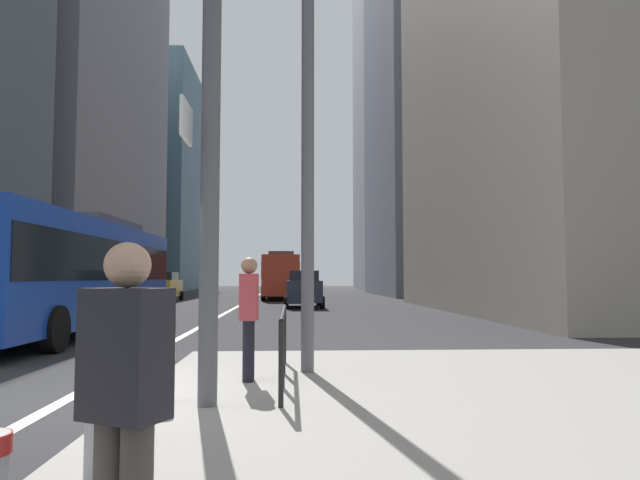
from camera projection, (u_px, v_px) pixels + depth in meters
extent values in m
plane|color=#28282B|center=(229.00, 311.00, 27.04)|extent=(160.00, 160.00, 0.00)
cube|color=gray|center=(522.00, 413.00, 6.39)|extent=(9.00, 10.00, 0.15)
cube|color=beige|center=(246.00, 302.00, 37.01)|extent=(0.20, 80.00, 0.01)
cube|color=gray|center=(62.00, 27.00, 47.10)|extent=(12.04, 24.84, 44.38)
cube|color=slate|center=(148.00, 183.00, 75.48)|extent=(13.00, 22.44, 28.15)
cube|color=slate|center=(444.00, 115.00, 53.02)|extent=(12.51, 17.91, 33.26)
cube|color=#9E9EA3|center=(399.00, 99.00, 75.31)|extent=(10.36, 17.02, 50.19)
cube|color=#14389E|center=(71.00, 273.00, 15.96)|extent=(2.68, 12.06, 2.75)
cube|color=black|center=(72.00, 260.00, 15.99)|extent=(2.72, 11.82, 1.10)
cube|color=#4C4C51|center=(96.00, 224.00, 17.86)|extent=(1.81, 4.36, 0.30)
cylinder|color=black|center=(55.00, 329.00, 12.09)|extent=(0.32, 1.00, 1.00)
cylinder|color=black|center=(150.00, 309.00, 19.76)|extent=(0.32, 1.00, 1.00)
cylinder|color=black|center=(79.00, 309.00, 19.68)|extent=(0.32, 1.00, 1.00)
cube|color=red|center=(282.00, 276.00, 42.81)|extent=(2.50, 11.04, 2.75)
cube|color=black|center=(282.00, 271.00, 42.84)|extent=(2.54, 10.82, 1.10)
cube|color=#4C4C51|center=(282.00, 254.00, 41.26)|extent=(1.75, 3.97, 0.30)
cylinder|color=black|center=(268.00, 291.00, 46.19)|extent=(0.30, 1.00, 1.00)
cylinder|color=black|center=(297.00, 291.00, 46.31)|extent=(0.30, 1.00, 1.00)
cylinder|color=black|center=(263.00, 293.00, 39.15)|extent=(0.30, 1.00, 1.00)
cylinder|color=black|center=(298.00, 293.00, 39.28)|extent=(0.30, 1.00, 1.00)
cube|color=gold|center=(163.00, 288.00, 38.27)|extent=(1.79, 4.30, 1.10)
cube|color=black|center=(164.00, 276.00, 38.47)|extent=(1.50, 2.32, 0.52)
cylinder|color=black|center=(172.00, 297.00, 36.82)|extent=(0.22, 0.64, 0.64)
cylinder|color=black|center=(144.00, 297.00, 36.73)|extent=(0.22, 0.64, 0.64)
cylinder|color=black|center=(181.00, 296.00, 39.73)|extent=(0.22, 0.64, 0.64)
cylinder|color=black|center=(155.00, 296.00, 39.65)|extent=(0.22, 0.64, 0.64)
cube|color=silver|center=(298.00, 284.00, 65.01)|extent=(1.90, 4.31, 1.10)
cube|color=black|center=(298.00, 277.00, 64.92)|extent=(1.56, 2.34, 0.52)
cylinder|color=black|center=(290.00, 288.00, 66.35)|extent=(0.24, 0.65, 0.64)
cylinder|color=black|center=(305.00, 288.00, 66.49)|extent=(0.24, 0.65, 0.64)
cylinder|color=black|center=(290.00, 289.00, 63.46)|extent=(0.24, 0.65, 0.64)
cylinder|color=black|center=(307.00, 289.00, 63.61)|extent=(0.24, 0.65, 0.64)
cube|color=#232838|center=(303.00, 291.00, 30.47)|extent=(1.87, 4.60, 1.10)
cube|color=black|center=(303.00, 276.00, 30.37)|extent=(1.54, 2.49, 0.52)
cylinder|color=black|center=(286.00, 300.00, 31.92)|extent=(0.23, 0.64, 0.64)
cylinder|color=black|center=(318.00, 300.00, 32.04)|extent=(0.23, 0.64, 0.64)
cylinder|color=black|center=(286.00, 303.00, 28.82)|extent=(0.23, 0.64, 0.64)
cylinder|color=black|center=(322.00, 302.00, 28.95)|extent=(0.23, 0.64, 0.64)
cylinder|color=#515156|center=(211.00, 143.00, 6.64)|extent=(0.22, 0.22, 6.00)
cube|color=white|center=(186.00, 122.00, 6.46)|extent=(0.04, 0.60, 0.44)
cylinder|color=#56565B|center=(308.00, 115.00, 9.00)|extent=(0.20, 0.20, 8.00)
cylinder|color=#99999E|center=(98.00, 417.00, 4.07)|extent=(0.18, 0.18, 0.90)
cylinder|color=white|center=(98.00, 402.00, 4.08)|extent=(0.19, 0.19, 0.16)
cylinder|color=#B21E19|center=(100.00, 359.00, 4.10)|extent=(0.20, 0.20, 0.08)
cylinder|color=#99999E|center=(134.00, 382.00, 5.33)|extent=(0.18, 0.18, 0.94)
cylinder|color=white|center=(134.00, 369.00, 5.34)|extent=(0.19, 0.19, 0.17)
cylinder|color=#B21E19|center=(135.00, 335.00, 5.36)|extent=(0.20, 0.20, 0.08)
cylinder|color=#99999E|center=(167.00, 362.00, 6.74)|extent=(0.18, 0.18, 0.90)
cylinder|color=white|center=(167.00, 352.00, 6.74)|extent=(0.19, 0.19, 0.16)
cylinder|color=#B21E19|center=(168.00, 326.00, 6.76)|extent=(0.20, 0.20, 0.08)
cylinder|color=black|center=(281.00, 364.00, 6.38)|extent=(0.06, 0.06, 0.95)
cylinder|color=black|center=(283.00, 351.00, 7.49)|extent=(0.06, 0.06, 0.95)
cylinder|color=black|center=(284.00, 342.00, 8.61)|extent=(0.06, 0.06, 0.95)
cylinder|color=black|center=(285.00, 334.00, 9.73)|extent=(0.06, 0.06, 0.95)
cylinder|color=black|center=(283.00, 312.00, 8.08)|extent=(0.06, 3.36, 0.06)
cylinder|color=black|center=(248.00, 351.00, 7.92)|extent=(0.15, 0.15, 0.84)
cylinder|color=black|center=(249.00, 350.00, 8.08)|extent=(0.15, 0.15, 0.84)
cube|color=#B73D42|center=(249.00, 297.00, 8.05)|extent=(0.25, 0.39, 0.65)
sphere|color=#9E7556|center=(249.00, 266.00, 8.08)|extent=(0.23, 0.23, 0.23)
cube|color=#232328|center=(126.00, 353.00, 2.66)|extent=(0.45, 0.39, 0.61)
sphere|color=tan|center=(128.00, 265.00, 2.69)|extent=(0.22, 0.22, 0.22)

